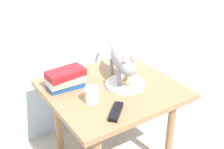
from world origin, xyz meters
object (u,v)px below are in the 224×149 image
book_stack (65,79)px  candle_jar (92,96)px  bread_roll (128,79)px  side_table (112,97)px  cat (122,61)px  tv_remote (116,112)px  plate (125,84)px

book_stack → candle_jar: 0.21m
bread_roll → book_stack: bearing=150.4°
candle_jar → side_table: bearing=22.0°
cat → tv_remote: cat is taller
tv_remote → bread_roll: bearing=-1.4°
cat → book_stack: size_ratio=2.15×
book_stack → candle_jar: size_ratio=2.52×
plate → candle_jar: (-0.24, -0.04, 0.03)m
plate → tv_remote: 0.28m
candle_jar → tv_remote: bearing=-73.0°
candle_jar → book_stack: bearing=102.9°
bread_roll → tv_remote: bread_roll is taller
cat → candle_jar: bearing=-159.9°
side_table → bread_roll: (0.09, -0.03, 0.11)m
side_table → tv_remote: 0.26m
book_stack → tv_remote: bearing=-75.3°
plate → book_stack: 0.34m
plate → bread_roll: bearing=-33.0°
plate → candle_jar: candle_jar is taller
side_table → candle_jar: (-0.17, -0.07, 0.11)m
plate → book_stack: book_stack is taller
side_table → cat: cat is taller
plate → book_stack: (-0.29, 0.16, 0.05)m
bread_roll → cat: bearing=98.2°
cat → tv_remote: (-0.20, -0.24, -0.12)m
book_stack → cat: bearing=-21.6°
cat → candle_jar: size_ratio=5.42×
cat → tv_remote: bearing=-129.5°
bread_roll → candle_jar: candle_jar is taller
side_table → cat: (0.08, 0.02, 0.20)m
side_table → candle_jar: candle_jar is taller
side_table → candle_jar: 0.21m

